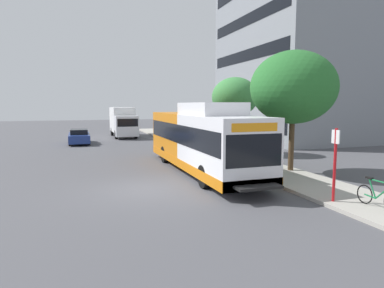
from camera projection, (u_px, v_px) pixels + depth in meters
name	position (u px, v px, depth m)	size (l,w,h in m)	color
ground_plane	(121.00, 160.00, 21.52)	(120.00, 120.00, 0.00)	#4C4C51
sidewalk_curb	(233.00, 158.00, 21.89)	(3.00, 56.00, 0.14)	#A8A399
transit_bus	(201.00, 140.00, 17.79)	(2.58, 12.25, 3.65)	white
bus_stop_sign_pole	(335.00, 159.00, 11.71)	(0.10, 0.36, 2.60)	red
bicycle_parked	(378.00, 196.00, 11.05)	(0.52, 1.76, 1.02)	black
street_tree_near_stop	(293.00, 88.00, 17.07)	(4.37, 4.37, 6.14)	#4C3823
street_tree_mid_block	(235.00, 97.00, 23.94)	(3.30, 3.30, 5.36)	#4C3823
parked_car_far_lane	(79.00, 137.00, 30.54)	(1.80, 4.50, 1.33)	navy
box_truck_background	(123.00, 121.00, 37.14)	(2.32, 7.01, 3.25)	silver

